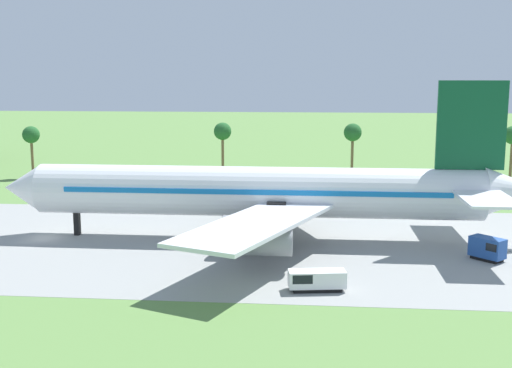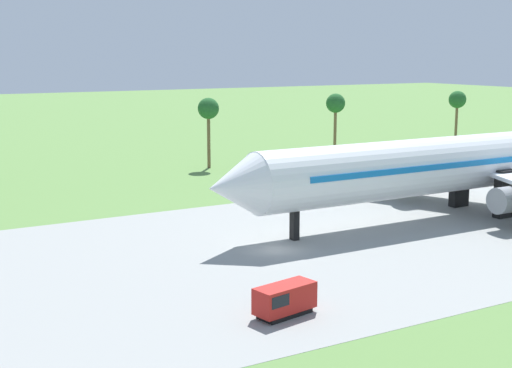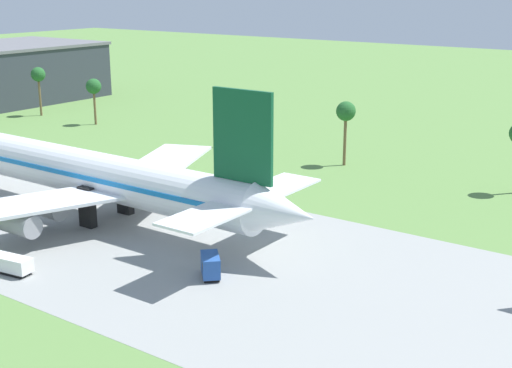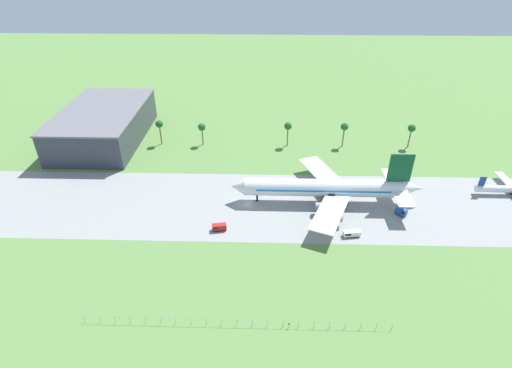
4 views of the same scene
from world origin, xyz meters
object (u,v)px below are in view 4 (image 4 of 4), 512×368
(jet_airliner, at_px, (327,188))
(catering_van, at_px, (219,227))
(no_stopping_sign, at_px, (289,325))
(baggage_tug, at_px, (351,233))
(fuel_truck, at_px, (401,212))
(terminal_building, at_px, (104,125))

(jet_airliner, distance_m, catering_van, 43.26)
(jet_airliner, distance_m, no_stopping_sign, 60.30)
(jet_airliner, height_order, baggage_tug, jet_airliner)
(jet_airliner, xyz_separation_m, baggage_tug, (5.98, -20.13, -5.21))
(jet_airliner, xyz_separation_m, catering_van, (-38.93, -18.18, -5.05))
(baggage_tug, bearing_deg, fuel_truck, 31.89)
(jet_airliner, distance_m, terminal_building, 114.74)
(jet_airliner, relative_size, terminal_building, 1.17)
(baggage_tug, relative_size, fuel_truck, 1.42)
(terminal_building, bearing_deg, fuel_truck, -24.75)
(baggage_tug, xyz_separation_m, catering_van, (-44.90, 1.96, 0.16))
(fuel_truck, bearing_deg, catering_van, -170.72)
(baggage_tug, relative_size, no_stopping_sign, 3.56)
(jet_airliner, xyz_separation_m, fuel_truck, (26.24, -7.53, -4.89))
(catering_van, relative_size, no_stopping_sign, 3.06)
(jet_airliner, xyz_separation_m, terminal_building, (-102.38, 51.78, 1.56))
(catering_van, distance_m, no_stopping_sign, 45.52)
(baggage_tug, xyz_separation_m, no_stopping_sign, (-22.44, -37.63, -0.09))
(no_stopping_sign, bearing_deg, fuel_truck, 49.64)
(no_stopping_sign, relative_size, terminal_building, 0.03)
(fuel_truck, height_order, no_stopping_sign, fuel_truck)
(baggage_tug, distance_m, no_stopping_sign, 43.82)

